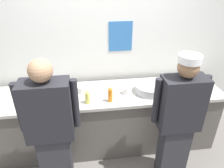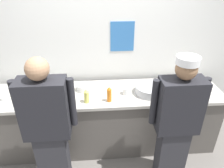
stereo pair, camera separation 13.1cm
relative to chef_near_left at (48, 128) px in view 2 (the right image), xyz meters
name	(u,v)px [view 2 (the right image)]	position (x,y,z in m)	size (l,w,h in m)	color
ground_plane	(110,162)	(0.66, 0.27, -0.88)	(9.00, 9.00, 0.00)	slate
wall_back	(105,37)	(0.66, 1.12, 0.61)	(4.78, 0.11, 2.99)	white
prep_counter	(108,119)	(0.66, 0.64, -0.43)	(3.05, 0.70, 0.89)	#56514C
chef_near_left	(48,128)	(0.00, 0.00, 0.00)	(0.61, 0.24, 1.67)	#2D2D33
chef_center	(176,122)	(1.37, -0.01, -0.01)	(0.59, 0.24, 1.63)	#2D2D33
plate_stack_front	(84,87)	(0.35, 0.73, 0.05)	(0.19, 0.19, 0.08)	white
plate_stack_rear	(196,91)	(1.81, 0.53, 0.05)	(0.24, 0.24, 0.07)	white
mixing_bowl_steel	(150,89)	(1.21, 0.59, 0.06)	(0.39, 0.39, 0.11)	#B7BABF
sheet_tray	(52,94)	(-0.06, 0.64, 0.02)	(0.48, 0.34, 0.02)	#B7BABF
squeeze_bottle_primary	(109,94)	(0.67, 0.44, 0.11)	(0.06, 0.06, 0.20)	orange
squeeze_bottle_secondary	(86,96)	(0.39, 0.43, 0.10)	(0.06, 0.06, 0.18)	#E5E066
squeeze_bottle_spare	(22,92)	(-0.42, 0.60, 0.10)	(0.05, 0.05, 0.19)	#E5E066
ramekin_yellow_sauce	(24,87)	(-0.47, 0.84, 0.04)	(0.09, 0.09, 0.05)	white
ramekin_red_sauce	(4,97)	(-0.64, 0.58, 0.03)	(0.10, 0.10, 0.04)	white
deli_cup	(126,91)	(0.89, 0.59, 0.05)	(0.09, 0.09, 0.09)	white
chefs_knife	(41,90)	(-0.23, 0.76, 0.02)	(0.28, 0.03, 0.02)	#B7BABF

